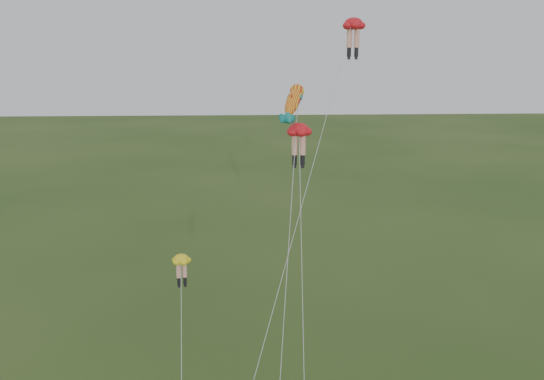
{
  "coord_description": "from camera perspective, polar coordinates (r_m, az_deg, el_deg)",
  "views": [
    {
      "loc": [
        0.2,
        -27.46,
        18.96
      ],
      "look_at": [
        1.95,
        6.0,
        11.12
      ],
      "focal_mm": 40.0,
      "sensor_mm": 36.0,
      "label": 1
    }
  ],
  "objects": [
    {
      "name": "legs_kite_red_high",
      "position": [
        40.93,
        7.55,
        14.6
      ],
      "size": [
        8.98,
        16.38,
        20.94
      ],
      "rotation": [
        0.0,
        0.0,
        -0.17
      ],
      "color": "red",
      "rests_on": "ground"
    },
    {
      "name": "fish_kite",
      "position": [
        36.2,
        2.02,
        8.25
      ],
      "size": [
        2.75,
        12.63,
        17.12
      ],
      "rotation": [
        0.62,
        0.0,
        -0.39
      ],
      "color": "yellow",
      "rests_on": "ground"
    },
    {
      "name": "legs_kite_red_mid",
      "position": [
        35.59,
        2.55,
        5.1
      ],
      "size": [
        1.66,
        10.61,
        14.74
      ],
      "rotation": [
        0.0,
        0.0,
        -0.07
      ],
      "color": "red",
      "rests_on": "ground"
    },
    {
      "name": "legs_kite_yellow",
      "position": [
        31.13,
        -8.54,
        -7.32
      ],
      "size": [
        1.22,
        5.15,
        8.84
      ],
      "rotation": [
        0.0,
        0.0,
        0.23
      ],
      "color": "yellow",
      "rests_on": "ground"
    }
  ]
}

